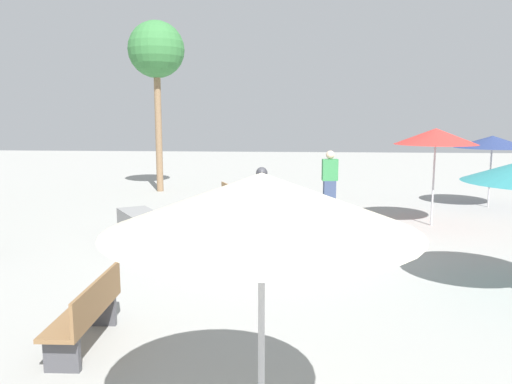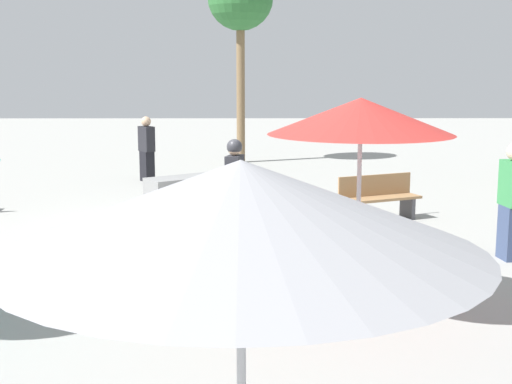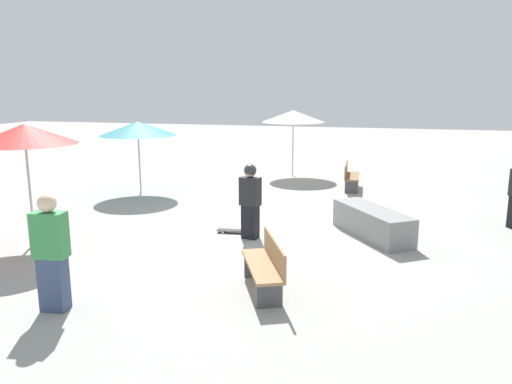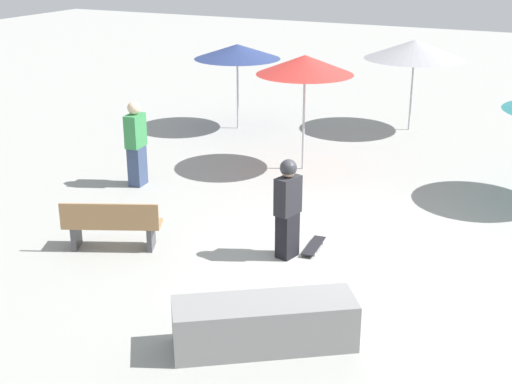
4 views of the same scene
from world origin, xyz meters
name	(u,v)px [view 1 (image 1 of 4)]	position (x,y,z in m)	size (l,w,h in m)	color
ground_plane	(273,246)	(0.00, 0.00, 0.00)	(60.00, 60.00, 0.00)	#9E9E99
skater_main	(262,199)	(-0.31, 0.95, 0.88)	(0.48, 0.34, 1.64)	black
skateboard	(280,237)	(0.14, 0.67, 0.06)	(0.82, 0.28, 0.07)	black
concrete_ledge	(146,228)	(-2.87, 0.15, 0.31)	(1.86, 2.28, 0.63)	gray
bench_near	(234,199)	(-1.30, 3.65, 0.43)	(1.05, 1.64, 0.85)	#47474C
bench_far	(87,313)	(-2.02, -4.97, 0.43)	(0.51, 1.62, 0.85)	#47474C
shade_umbrella_red	(436,136)	(4.01, 2.46, 2.30)	(2.08, 2.08, 2.51)	#B7B7BC
shade_umbrella_navy	(492,142)	(6.50, 5.35, 2.04)	(2.25, 2.25, 2.23)	#B7B7BC
shade_umbrella_cream	(262,202)	(0.24, -7.06, 2.18)	(2.28, 2.28, 2.40)	#B7B7BC
palm_tree_center_right	(156,52)	(-4.66, 7.87, 5.15)	(2.06, 2.06, 6.27)	#896B4C
bystander_watching	(330,179)	(1.55, 5.13, 0.88)	(0.51, 0.32, 1.76)	#38476B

